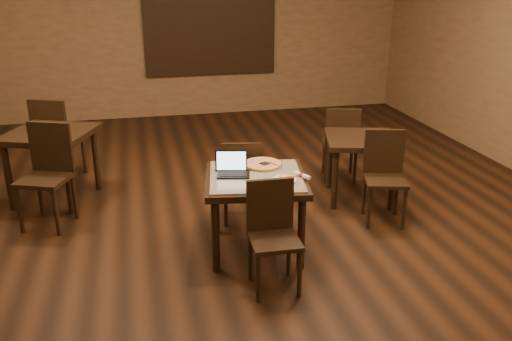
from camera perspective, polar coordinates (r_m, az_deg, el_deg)
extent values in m
plane|color=black|center=(5.53, -2.05, -7.01)|extent=(10.00, 10.00, 0.00)
cube|color=olive|center=(9.91, -7.82, 14.27)|extent=(8.00, 0.02, 3.00)
cube|color=#25558A|center=(9.94, -4.86, 14.69)|extent=(2.20, 0.04, 1.50)
cube|color=black|center=(9.91, -4.83, 14.68)|extent=(2.34, 0.02, 1.64)
cylinder|color=black|center=(4.80, -4.28, -6.83)|extent=(0.07, 0.07, 0.71)
cylinder|color=black|center=(5.48, -4.26, -3.17)|extent=(0.07, 0.07, 0.71)
cylinder|color=black|center=(4.85, 4.79, -6.54)|extent=(0.07, 0.07, 0.71)
cylinder|color=black|center=(5.53, 3.65, -2.96)|extent=(0.07, 0.07, 0.71)
cube|color=black|center=(5.00, -0.03, -0.99)|extent=(1.05, 1.05, 0.06)
cube|color=#1A52AB|center=(4.99, -0.03, -0.61)|extent=(0.96, 0.96, 0.02)
cylinder|color=black|center=(4.44, 0.25, -11.31)|extent=(0.04, 0.04, 0.43)
cylinder|color=black|center=(4.73, -0.60, -9.16)|extent=(0.04, 0.04, 0.43)
cylinder|color=black|center=(4.51, 4.61, -10.82)|extent=(0.04, 0.04, 0.43)
cylinder|color=black|center=(4.79, 3.48, -8.73)|extent=(0.04, 0.04, 0.43)
cube|color=black|center=(4.50, 1.97, -7.41)|extent=(0.41, 0.41, 0.04)
cube|color=black|center=(4.55, 1.48, -3.60)|extent=(0.40, 0.05, 0.46)
cylinder|color=black|center=(5.99, 0.01, -2.47)|extent=(0.04, 0.04, 0.42)
cylinder|color=black|center=(5.68, 0.23, -3.81)|extent=(0.04, 0.04, 0.42)
cylinder|color=black|center=(5.98, -3.24, -2.54)|extent=(0.04, 0.04, 0.42)
cylinder|color=black|center=(5.67, -3.21, -3.89)|extent=(0.04, 0.04, 0.42)
cube|color=black|center=(5.74, -1.57, -1.05)|extent=(0.45, 0.45, 0.04)
cube|color=black|center=(5.49, -1.53, 0.65)|extent=(0.40, 0.10, 0.45)
cube|color=black|center=(4.99, -2.39, -0.42)|extent=(0.33, 0.27, 0.01)
cube|color=black|center=(5.05, -2.62, 1.02)|extent=(0.30, 0.11, 0.20)
cube|color=silver|center=(5.05, -2.61, 1.03)|extent=(0.27, 0.09, 0.17)
cylinder|color=white|center=(4.87, 2.97, -0.98)|extent=(0.23, 0.23, 0.01)
cylinder|color=silver|center=(5.23, 0.67, 0.54)|extent=(0.38, 0.38, 0.01)
cylinder|color=beige|center=(5.23, 0.67, 0.67)|extent=(0.36, 0.36, 0.02)
torus|color=gold|center=(5.22, 0.67, 0.72)|extent=(0.37, 0.37, 0.02)
cube|color=silver|center=(5.21, 0.94, 0.72)|extent=(0.18, 0.24, 0.01)
cylinder|color=white|center=(4.95, 4.85, -0.50)|extent=(0.13, 0.19, 0.04)
cylinder|color=maroon|center=(4.95, 4.85, -0.50)|extent=(0.06, 0.05, 0.04)
cylinder|color=black|center=(6.07, 8.30, -0.93)|extent=(0.07, 0.07, 0.71)
cylinder|color=black|center=(6.67, 7.76, 1.09)|extent=(0.07, 0.07, 0.71)
cylinder|color=black|center=(6.17, 14.23, -0.99)|extent=(0.07, 0.07, 0.71)
cylinder|color=black|center=(6.76, 13.17, 1.00)|extent=(0.07, 0.07, 0.71)
cube|color=black|center=(6.29, 11.09, 3.20)|extent=(0.98, 0.98, 0.06)
cylinder|color=black|center=(5.72, 11.80, -3.98)|extent=(0.04, 0.04, 0.45)
cylinder|color=black|center=(6.04, 11.27, -2.56)|extent=(0.04, 0.04, 0.45)
cylinder|color=black|center=(5.79, 15.32, -3.97)|extent=(0.04, 0.04, 0.45)
cylinder|color=black|center=(6.11, 14.60, -2.57)|extent=(0.04, 0.04, 0.45)
cube|color=black|center=(5.82, 13.44, -1.04)|extent=(0.51, 0.51, 0.04)
cube|color=black|center=(5.91, 13.31, 1.99)|extent=(0.42, 0.15, 0.48)
cylinder|color=black|center=(7.21, 9.99, 1.37)|extent=(0.04, 0.04, 0.45)
cylinder|color=black|center=(6.87, 10.37, 0.38)|extent=(0.04, 0.04, 0.45)
cylinder|color=black|center=(7.17, 7.14, 1.41)|extent=(0.04, 0.04, 0.45)
cylinder|color=black|center=(6.83, 7.38, 0.42)|extent=(0.04, 0.04, 0.45)
cube|color=black|center=(6.94, 8.83, 2.81)|extent=(0.51, 0.51, 0.04)
cube|color=black|center=(6.68, 9.13, 4.44)|extent=(0.42, 0.15, 0.48)
cylinder|color=black|center=(6.57, -24.62, -0.61)|extent=(0.08, 0.08, 0.79)
cylinder|color=black|center=(7.14, -21.63, 1.42)|extent=(0.08, 0.08, 0.79)
cylinder|color=black|center=(6.22, -19.14, -0.99)|extent=(0.08, 0.08, 0.79)
cylinder|color=black|center=(6.81, -16.47, 1.16)|extent=(0.08, 0.08, 0.79)
cube|color=black|center=(6.56, -20.91, 3.61)|extent=(1.15, 1.15, 0.07)
cylinder|color=black|center=(6.01, -23.62, -3.87)|extent=(0.04, 0.04, 0.50)
cylinder|color=black|center=(6.32, -21.78, -2.42)|extent=(0.04, 0.04, 0.50)
cylinder|color=black|center=(5.81, -20.28, -4.21)|extent=(0.04, 0.04, 0.50)
cylinder|color=black|center=(6.13, -18.55, -2.70)|extent=(0.04, 0.04, 0.50)
cube|color=black|center=(5.96, -21.39, -0.89)|extent=(0.60, 0.60, 0.04)
cube|color=black|center=(6.04, -20.78, 2.36)|extent=(0.45, 0.21, 0.53)
cylinder|color=black|center=(7.47, -17.67, 1.57)|extent=(0.04, 0.04, 0.50)
cylinder|color=black|center=(7.14, -19.04, 0.53)|extent=(0.04, 0.04, 0.50)
cylinder|color=black|center=(7.65, -20.35, 1.69)|extent=(0.04, 0.04, 0.50)
cylinder|color=black|center=(7.33, -21.80, 0.69)|extent=(0.04, 0.04, 0.50)
cube|color=black|center=(7.32, -19.97, 3.13)|extent=(0.60, 0.60, 0.04)
cube|color=black|center=(7.06, -21.04, 4.84)|extent=(0.45, 0.21, 0.53)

